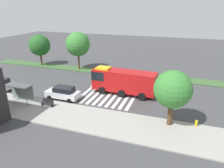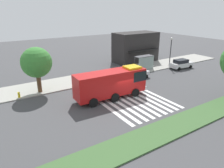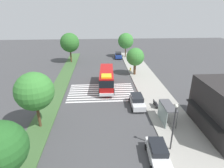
{
  "view_description": "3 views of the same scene",
  "coord_description": "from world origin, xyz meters",
  "px_view_note": "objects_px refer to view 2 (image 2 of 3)",
  "views": [
    {
      "loc": [
        -9.26,
        28.53,
        12.28
      ],
      "look_at": [
        0.36,
        1.1,
        1.37
      ],
      "focal_mm": 34.04,
      "sensor_mm": 36.0,
      "label": 1
    },
    {
      "loc": [
        -14.28,
        -19.35,
        10.73
      ],
      "look_at": [
        -1.03,
        1.29,
        1.72
      ],
      "focal_mm": 33.17,
      "sensor_mm": 36.0,
      "label": 2
    },
    {
      "loc": [
        31.67,
        -0.2,
        14.51
      ],
      "look_at": [
        -0.46,
        1.94,
        1.19
      ],
      "focal_mm": 30.25,
      "sensor_mm": 36.0,
      "label": 3
    }
  ],
  "objects_px": {
    "bus_stop_shelter": "(145,60)",
    "bench_near_shelter": "(127,70)",
    "parked_car_east": "(181,64)",
    "fire_truck": "(113,82)",
    "sidewalk_tree_west": "(36,63)",
    "fire_hydrant": "(19,95)",
    "parked_car_mid": "(135,73)",
    "street_lamp": "(171,50)"
  },
  "relations": [
    {
      "from": "fire_truck",
      "to": "street_lamp",
      "type": "distance_m",
      "value": 18.11
    },
    {
      "from": "bus_stop_shelter",
      "to": "fire_hydrant",
      "type": "height_order",
      "value": "bus_stop_shelter"
    },
    {
      "from": "parked_car_mid",
      "to": "bus_stop_shelter",
      "type": "distance_m",
      "value": 5.48
    },
    {
      "from": "fire_truck",
      "to": "bench_near_shelter",
      "type": "xyz_separation_m",
      "value": [
        7.65,
        7.22,
        -1.45
      ]
    },
    {
      "from": "bench_near_shelter",
      "to": "fire_hydrant",
      "type": "distance_m",
      "value": 17.83
    },
    {
      "from": "fire_truck",
      "to": "bench_near_shelter",
      "type": "bearing_deg",
      "value": 45.87
    },
    {
      "from": "fire_hydrant",
      "to": "street_lamp",
      "type": "bearing_deg",
      "value": 0.21
    },
    {
      "from": "bench_near_shelter",
      "to": "sidewalk_tree_west",
      "type": "bearing_deg",
      "value": -177.73
    },
    {
      "from": "bench_near_shelter",
      "to": "street_lamp",
      "type": "xyz_separation_m",
      "value": [
        9.3,
        -1.0,
        2.84
      ]
    },
    {
      "from": "parked_car_east",
      "to": "street_lamp",
      "type": "bearing_deg",
      "value": 128.22
    },
    {
      "from": "fire_truck",
      "to": "parked_car_mid",
      "type": "relative_size",
      "value": 2.02
    },
    {
      "from": "fire_truck",
      "to": "street_lamp",
      "type": "xyz_separation_m",
      "value": [
        16.95,
        6.23,
        1.38
      ]
    },
    {
      "from": "street_lamp",
      "to": "fire_hydrant",
      "type": "xyz_separation_m",
      "value": [
        -27.09,
        -0.1,
        -2.94
      ]
    },
    {
      "from": "bench_near_shelter",
      "to": "street_lamp",
      "type": "distance_m",
      "value": 9.77
    },
    {
      "from": "parked_car_mid",
      "to": "fire_hydrant",
      "type": "xyz_separation_m",
      "value": [
        -17.2,
        1.7,
        -0.42
      ]
    },
    {
      "from": "parked_car_east",
      "to": "fire_truck",
      "type": "bearing_deg",
      "value": -162.9
    },
    {
      "from": "sidewalk_tree_west",
      "to": "parked_car_mid",
      "type": "bearing_deg",
      "value": -8.64
    },
    {
      "from": "sidewalk_tree_west",
      "to": "fire_hydrant",
      "type": "distance_m",
      "value": 4.59
    },
    {
      "from": "bus_stop_shelter",
      "to": "bench_near_shelter",
      "type": "height_order",
      "value": "bus_stop_shelter"
    },
    {
      "from": "parked_car_east",
      "to": "fire_hydrant",
      "type": "relative_size",
      "value": 6.59
    },
    {
      "from": "sidewalk_tree_west",
      "to": "fire_hydrant",
      "type": "height_order",
      "value": "sidewalk_tree_west"
    },
    {
      "from": "bus_stop_shelter",
      "to": "parked_car_east",
      "type": "bearing_deg",
      "value": -23.26
    },
    {
      "from": "bus_stop_shelter",
      "to": "street_lamp",
      "type": "bearing_deg",
      "value": -10.88
    },
    {
      "from": "street_lamp",
      "to": "bench_near_shelter",
      "type": "bearing_deg",
      "value": 173.88
    },
    {
      "from": "fire_hydrant",
      "to": "parked_car_mid",
      "type": "bearing_deg",
      "value": -5.64
    },
    {
      "from": "fire_truck",
      "to": "fire_hydrant",
      "type": "height_order",
      "value": "fire_truck"
    },
    {
      "from": "sidewalk_tree_west",
      "to": "fire_hydrant",
      "type": "xyz_separation_m",
      "value": [
        -2.72,
        -0.5,
        -3.67
      ]
    },
    {
      "from": "parked_car_east",
      "to": "bench_near_shelter",
      "type": "xyz_separation_m",
      "value": [
        -10.55,
        2.79,
        -0.3
      ]
    },
    {
      "from": "bus_stop_shelter",
      "to": "bench_near_shelter",
      "type": "distance_m",
      "value": 4.2
    },
    {
      "from": "bus_stop_shelter",
      "to": "bench_near_shelter",
      "type": "bearing_deg",
      "value": -179.7
    },
    {
      "from": "fire_truck",
      "to": "parked_car_mid",
      "type": "height_order",
      "value": "fire_truck"
    },
    {
      "from": "fire_truck",
      "to": "bus_stop_shelter",
      "type": "distance_m",
      "value": 13.72
    },
    {
      "from": "bench_near_shelter",
      "to": "street_lamp",
      "type": "height_order",
      "value": "street_lamp"
    },
    {
      "from": "fire_hydrant",
      "to": "parked_car_east",
      "type": "bearing_deg",
      "value": -3.43
    },
    {
      "from": "parked_car_east",
      "to": "street_lamp",
      "type": "xyz_separation_m",
      "value": [
        -1.25,
        1.8,
        2.53
      ]
    },
    {
      "from": "fire_truck",
      "to": "fire_hydrant",
      "type": "xyz_separation_m",
      "value": [
        -10.14,
        6.13,
        -1.55
      ]
    },
    {
      "from": "parked_car_east",
      "to": "bus_stop_shelter",
      "type": "bearing_deg",
      "value": 160.16
    },
    {
      "from": "bus_stop_shelter",
      "to": "parked_car_mid",
      "type": "bearing_deg",
      "value": -148.47
    },
    {
      "from": "parked_car_east",
      "to": "fire_hydrant",
      "type": "distance_m",
      "value": 28.4
    },
    {
      "from": "parked_car_mid",
      "to": "street_lamp",
      "type": "distance_m",
      "value": 10.37
    },
    {
      "from": "parked_car_mid",
      "to": "fire_hydrant",
      "type": "height_order",
      "value": "parked_car_mid"
    },
    {
      "from": "parked_car_east",
      "to": "sidewalk_tree_west",
      "type": "bearing_deg",
      "value": 178.52
    }
  ]
}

